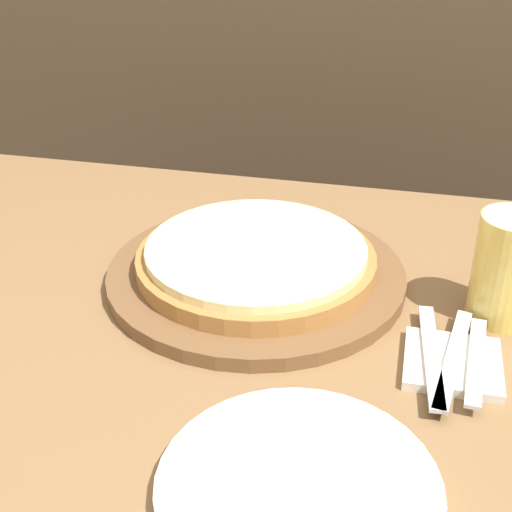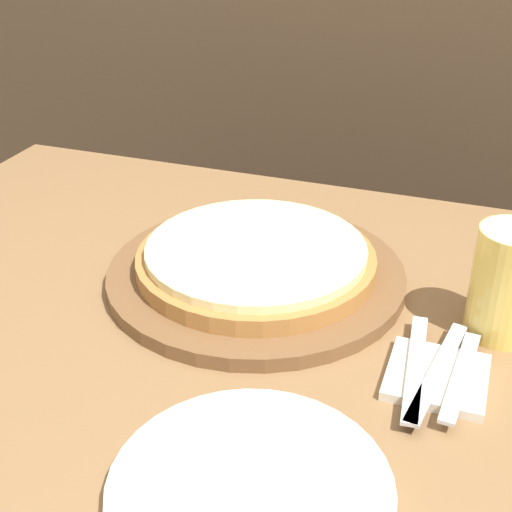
{
  "view_description": "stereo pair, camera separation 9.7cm",
  "coord_description": "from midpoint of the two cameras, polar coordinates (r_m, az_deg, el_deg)",
  "views": [
    {
      "loc": [
        0.14,
        -0.74,
        1.22
      ],
      "look_at": [
        -0.06,
        0.09,
        0.75
      ],
      "focal_mm": 50.0,
      "sensor_mm": 36.0,
      "label": 1
    },
    {
      "loc": [
        0.23,
        -0.72,
        1.22
      ],
      "look_at": [
        -0.06,
        0.09,
        0.75
      ],
      "focal_mm": 50.0,
      "sensor_mm": 36.0,
      "label": 2
    }
  ],
  "objects": [
    {
      "name": "napkin_stack",
      "position": [
        0.85,
        17.53,
        -9.33
      ],
      "size": [
        0.11,
        0.11,
        0.01
      ],
      "color": "silver",
      "rests_on": "dining_table"
    },
    {
      "name": "fork",
      "position": [
        0.84,
        15.92,
        -8.6
      ],
      "size": [
        0.04,
        0.2,
        0.0
      ],
      "color": "silver",
      "rests_on": "napkin_stack"
    },
    {
      "name": "spoon",
      "position": [
        0.84,
        19.31,
        -9.15
      ],
      "size": [
        0.03,
        0.17,
        0.0
      ],
      "color": "silver",
      "rests_on": "napkin_stack"
    },
    {
      "name": "pizza_on_board",
      "position": [
        0.98,
        2.84,
        -0.88
      ],
      "size": [
        0.41,
        0.41,
        0.06
      ],
      "color": "brown",
      "rests_on": "dining_table"
    },
    {
      "name": "dinner_knife",
      "position": [
        0.84,
        17.61,
        -8.88
      ],
      "size": [
        0.05,
        0.2,
        0.0
      ],
      "color": "silver",
      "rests_on": "napkin_stack"
    },
    {
      "name": "beer_glass",
      "position": [
        0.92,
        22.42,
        -1.77
      ],
      "size": [
        0.09,
        0.09,
        0.14
      ],
      "color": "#E5C65B",
      "rests_on": "dining_table"
    },
    {
      "name": "dinner_plate",
      "position": [
        0.69,
        3.82,
        -18.34
      ],
      "size": [
        0.26,
        0.26,
        0.02
      ],
      "color": "white",
      "rests_on": "dining_table"
    }
  ]
}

